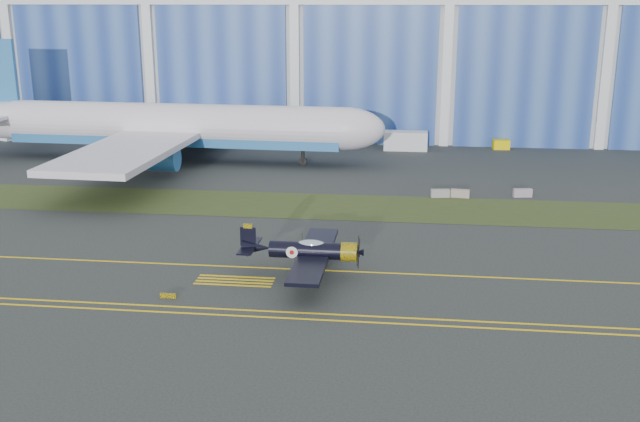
# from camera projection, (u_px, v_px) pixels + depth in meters

# --- Properties ---
(ground) EXTENTS (260.00, 260.00, 0.00)m
(ground) POSITION_uv_depth(u_px,v_px,m) (466.00, 255.00, 63.01)
(ground) COLOR #303533
(ground) RESTS_ON ground
(grass_median) EXTENTS (260.00, 10.00, 0.02)m
(grass_median) POSITION_uv_depth(u_px,v_px,m) (456.00, 210.00, 76.37)
(grass_median) COLOR #475128
(grass_median) RESTS_ON ground
(hangar) EXTENTS (220.00, 45.70, 30.00)m
(hangar) POSITION_uv_depth(u_px,v_px,m) (442.00, 34.00, 127.46)
(hangar) COLOR silver
(hangar) RESTS_ON ground
(taxiway_centreline) EXTENTS (200.00, 0.20, 0.02)m
(taxiway_centreline) POSITION_uv_depth(u_px,v_px,m) (470.00, 276.00, 58.23)
(taxiway_centreline) COLOR yellow
(taxiway_centreline) RESTS_ON ground
(edge_line_near) EXTENTS (80.00, 0.20, 0.02)m
(edge_line_near) POSITION_uv_depth(u_px,v_px,m) (480.00, 328.00, 49.16)
(edge_line_near) COLOR yellow
(edge_line_near) RESTS_ON ground
(edge_line_far) EXTENTS (80.00, 0.20, 0.02)m
(edge_line_far) POSITION_uv_depth(u_px,v_px,m) (479.00, 321.00, 50.12)
(edge_line_far) COLOR yellow
(edge_line_far) RESTS_ON ground
(hold_short_ladder) EXTENTS (6.00, 2.40, 0.02)m
(hold_short_ladder) POSITION_uv_depth(u_px,v_px,m) (235.00, 281.00, 57.34)
(hold_short_ladder) COLOR yellow
(hold_short_ladder) RESTS_ON ground
(guard_board_left) EXTENTS (1.20, 0.15, 0.35)m
(guard_board_left) POSITION_uv_depth(u_px,v_px,m) (168.00, 296.00, 54.02)
(guard_board_left) COLOR yellow
(guard_board_left) RESTS_ON ground
(warbird) EXTENTS (10.83, 13.04, 3.85)m
(warbird) POSITION_uv_depth(u_px,v_px,m) (306.00, 250.00, 57.70)
(warbird) COLOR black
(warbird) RESTS_ON ground
(jetliner) EXTENTS (63.94, 54.88, 21.63)m
(jetliner) POSITION_uv_depth(u_px,v_px,m) (172.00, 79.00, 96.93)
(jetliner) COLOR silver
(jetliner) RESTS_ON ground
(shipping_container) EXTENTS (6.15, 2.48, 2.66)m
(shipping_container) POSITION_uv_depth(u_px,v_px,m) (406.00, 141.00, 106.51)
(shipping_container) COLOR silver
(shipping_container) RESTS_ON ground
(tug) EXTENTS (2.43, 1.65, 1.34)m
(tug) POSITION_uv_depth(u_px,v_px,m) (501.00, 145.00, 107.29)
(tug) COLOR yellow
(tug) RESTS_ON ground
(cart) EXTENTS (2.44, 1.98, 1.27)m
(cart) POSITION_uv_depth(u_px,v_px,m) (5.00, 136.00, 114.04)
(cart) COLOR white
(cart) RESTS_ON ground
(barrier_a) EXTENTS (2.07, 0.88, 0.90)m
(barrier_a) POSITION_uv_depth(u_px,v_px,m) (440.00, 193.00, 81.30)
(barrier_a) COLOR gray
(barrier_a) RESTS_ON ground
(barrier_b) EXTENTS (2.06, 0.86, 0.90)m
(barrier_b) POSITION_uv_depth(u_px,v_px,m) (460.00, 194.00, 81.21)
(barrier_b) COLOR gray
(barrier_b) RESTS_ON ground
(barrier_c) EXTENTS (2.07, 0.93, 0.90)m
(barrier_c) POSITION_uv_depth(u_px,v_px,m) (523.00, 193.00, 81.49)
(barrier_c) COLOR gray
(barrier_c) RESTS_ON ground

